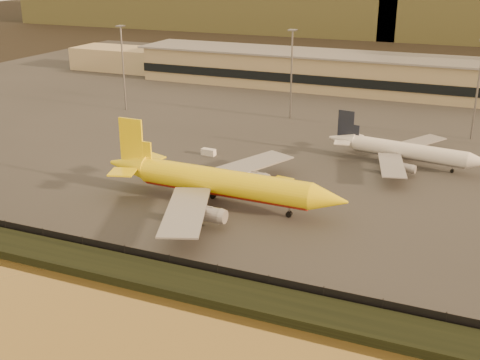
# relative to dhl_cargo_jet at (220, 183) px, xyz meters

# --- Properties ---
(ground) EXTENTS (900.00, 900.00, 0.00)m
(ground) POSITION_rel_dhl_cargo_jet_xyz_m (1.46, -12.74, -4.62)
(ground) COLOR black
(ground) RESTS_ON ground
(embankment) EXTENTS (320.00, 7.00, 1.40)m
(embankment) POSITION_rel_dhl_cargo_jet_xyz_m (1.46, -29.74, -3.92)
(embankment) COLOR black
(embankment) RESTS_ON ground
(tarmac) EXTENTS (320.00, 220.00, 0.20)m
(tarmac) POSITION_rel_dhl_cargo_jet_xyz_m (1.46, 82.26, -4.52)
(tarmac) COLOR #2D2D2D
(tarmac) RESTS_ON ground
(perimeter_fence) EXTENTS (300.00, 0.05, 2.20)m
(perimeter_fence) POSITION_rel_dhl_cargo_jet_xyz_m (1.46, -25.74, -3.32)
(perimeter_fence) COLOR black
(perimeter_fence) RESTS_ON tarmac
(terminal_building) EXTENTS (202.00, 25.00, 12.60)m
(terminal_building) POSITION_rel_dhl_cargo_jet_xyz_m (-13.07, 112.81, 1.62)
(terminal_building) COLOR tan
(terminal_building) RESTS_ON tarmac
(apron_light_masts) EXTENTS (152.20, 12.20, 25.40)m
(apron_light_masts) POSITION_rel_dhl_cargo_jet_xyz_m (16.46, 62.26, 11.08)
(apron_light_masts) COLOR slate
(apron_light_masts) RESTS_ON tarmac
(dhl_cargo_jet) EXTENTS (49.50, 48.60, 14.82)m
(dhl_cargo_jet) POSITION_rel_dhl_cargo_jet_xyz_m (0.00, 0.00, 0.00)
(dhl_cargo_jet) COLOR yellow
(dhl_cargo_jet) RESTS_ON tarmac
(white_narrowbody_jet) EXTENTS (37.31, 36.08, 10.73)m
(white_narrowbody_jet) POSITION_rel_dhl_cargo_jet_xyz_m (28.82, 37.74, -1.22)
(white_narrowbody_jet) COLOR white
(white_narrowbody_jet) RESTS_ON tarmac
(gse_vehicle_yellow) EXTENTS (4.05, 2.24, 1.73)m
(gse_vehicle_yellow) POSITION_rel_dhl_cargo_jet_xyz_m (7.95, 14.09, -3.56)
(gse_vehicle_yellow) COLOR yellow
(gse_vehicle_yellow) RESTS_ON tarmac
(gse_vehicle_white) EXTENTS (3.50, 1.74, 1.53)m
(gse_vehicle_white) POSITION_rel_dhl_cargo_jet_xyz_m (-15.32, 26.51, -3.66)
(gse_vehicle_white) COLOR white
(gse_vehicle_white) RESTS_ON tarmac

